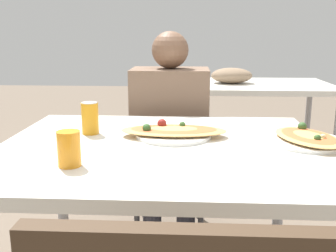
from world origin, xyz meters
name	(u,v)px	position (x,y,z in m)	size (l,w,h in m)	color
dining_table	(163,163)	(0.00, 0.00, 0.67)	(1.16, 0.96, 0.74)	silver
chair_far_seated	(171,144)	(-0.01, 0.81, 0.51)	(0.40, 0.40, 0.90)	#3F2D1E
person_seated	(170,120)	(-0.01, 0.70, 0.67)	(0.40, 0.29, 1.13)	#2D2D38
pizza_main	(173,132)	(0.03, 0.11, 0.75)	(0.40, 0.29, 0.06)	white
soda_can	(90,118)	(-0.29, 0.14, 0.80)	(0.07, 0.07, 0.12)	orange
drink_glass	(69,149)	(-0.26, -0.24, 0.79)	(0.07, 0.07, 0.11)	orange
pizza_second	(308,139)	(0.52, 0.04, 0.75)	(0.28, 0.35, 0.06)	white
background_table	(254,90)	(0.60, 1.76, 0.68)	(1.10, 0.80, 0.86)	silver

